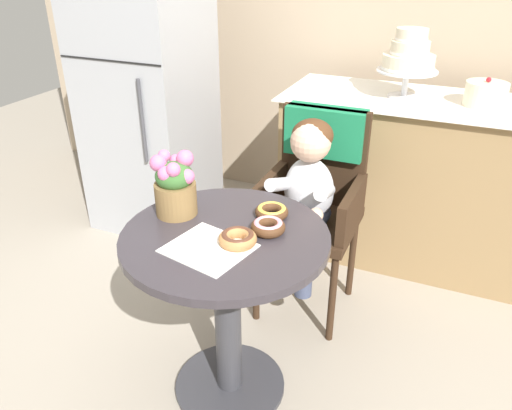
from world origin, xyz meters
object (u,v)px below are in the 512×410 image
(tiered_cake_stand, at_px, (409,57))
(donut_side, at_px, (272,211))
(seated_child, at_px, (306,187))
(donut_mid, at_px, (238,238))
(round_layer_cake, at_px, (486,94))
(refrigerator, at_px, (147,88))
(flower_vase, at_px, (175,185))
(cafe_table, at_px, (227,284))
(donut_front, at_px, (268,226))
(wicker_chair, at_px, (317,181))

(tiered_cake_stand, bearing_deg, donut_side, -103.53)
(seated_child, bearing_deg, donut_mid, -94.23)
(round_layer_cake, xyz_separation_m, refrigerator, (-1.80, -0.20, -0.11))
(donut_side, xyz_separation_m, flower_vase, (-0.33, -0.11, 0.09))
(tiered_cake_stand, xyz_separation_m, round_layer_cake, (0.38, -0.00, -0.14))
(cafe_table, relative_size, flower_vase, 3.06)
(flower_vase, bearing_deg, donut_front, 0.99)
(donut_side, relative_size, refrigerator, 0.07)
(seated_child, height_order, refrigerator, refrigerator)
(flower_vase, bearing_deg, tiered_cake_stand, 64.22)
(tiered_cake_stand, relative_size, round_layer_cake, 1.72)
(cafe_table, distance_m, refrigerator, 1.56)
(donut_front, relative_size, flower_vase, 0.50)
(flower_vase, xyz_separation_m, refrigerator, (-0.82, 1.04, 0.02))
(cafe_table, height_order, round_layer_cake, round_layer_cake)
(cafe_table, xyz_separation_m, donut_mid, (0.07, -0.04, 0.24))
(flower_vase, bearing_deg, donut_side, 19.28)
(donut_front, height_order, flower_vase, flower_vase)
(cafe_table, distance_m, donut_front, 0.28)
(wicker_chair, bearing_deg, donut_front, -92.47)
(donut_side, xyz_separation_m, round_layer_cake, (0.65, 1.12, 0.22))
(tiered_cake_stand, height_order, round_layer_cake, tiered_cake_stand)
(refrigerator, bearing_deg, donut_front, -41.12)
(donut_side, bearing_deg, flower_vase, -160.72)
(seated_child, relative_size, round_layer_cake, 3.72)
(cafe_table, height_order, wicker_chair, wicker_chair)
(cafe_table, distance_m, seated_child, 0.59)
(donut_side, height_order, round_layer_cake, round_layer_cake)
(round_layer_cake, bearing_deg, donut_mid, -116.89)
(cafe_table, distance_m, donut_mid, 0.25)
(seated_child, xyz_separation_m, donut_mid, (-0.04, -0.59, 0.07))
(donut_front, height_order, refrigerator, refrigerator)
(cafe_table, xyz_separation_m, seated_child, (0.11, 0.55, 0.17))
(donut_front, height_order, tiered_cake_stand, tiered_cake_stand)
(wicker_chair, relative_size, donut_side, 7.91)
(seated_child, xyz_separation_m, refrigerator, (-1.16, 0.55, 0.17))
(tiered_cake_stand, relative_size, refrigerator, 0.20)
(round_layer_cake, relative_size, refrigerator, 0.11)
(refrigerator, bearing_deg, cafe_table, -46.33)
(donut_side, relative_size, tiered_cake_stand, 0.36)
(cafe_table, xyz_separation_m, tiered_cake_stand, (0.37, 1.30, 0.59))
(flower_vase, bearing_deg, donut_mid, -19.65)
(refrigerator, bearing_deg, wicker_chair, -18.77)
(wicker_chair, relative_size, donut_mid, 7.51)
(wicker_chair, relative_size, tiered_cake_stand, 2.84)
(cafe_table, bearing_deg, round_layer_cake, 60.09)
(donut_mid, bearing_deg, seated_child, 85.77)
(donut_front, distance_m, round_layer_cake, 1.39)
(cafe_table, xyz_separation_m, round_layer_cake, (0.75, 1.30, 0.45))
(seated_child, relative_size, flower_vase, 3.09)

